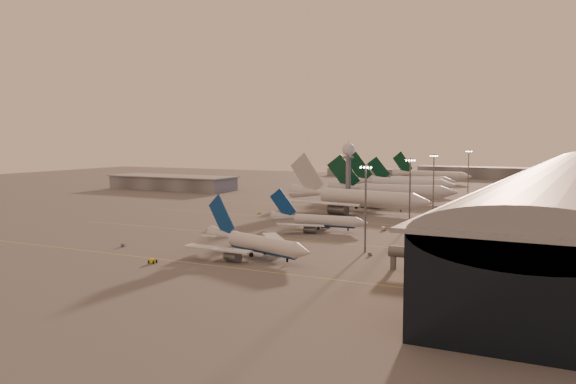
% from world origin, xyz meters
% --- Properties ---
extents(ground, '(700.00, 700.00, 0.00)m').
position_xyz_m(ground, '(0.00, 0.00, 0.00)').
color(ground, '#535151').
rests_on(ground, ground).
extents(taxiway_markings, '(180.00, 185.25, 0.02)m').
position_xyz_m(taxiway_markings, '(30.00, 56.00, 0.01)').
color(taxiway_markings, '#E3D750').
rests_on(taxiway_markings, ground).
extents(terminal, '(57.00, 362.00, 23.04)m').
position_xyz_m(terminal, '(107.88, 110.09, 10.52)').
color(terminal, black).
rests_on(terminal, ground).
extents(hangar, '(82.00, 27.00, 8.50)m').
position_xyz_m(hangar, '(-120.00, 140.00, 4.32)').
color(hangar, slate).
rests_on(hangar, ground).
extents(radar_tower, '(6.40, 6.40, 31.10)m').
position_xyz_m(radar_tower, '(5.00, 120.00, 20.95)').
color(radar_tower, slate).
rests_on(radar_tower, ground).
extents(mast_a, '(3.60, 0.56, 25.00)m').
position_xyz_m(mast_a, '(58.00, 0.00, 13.74)').
color(mast_a, slate).
rests_on(mast_a, ground).
extents(mast_b, '(3.60, 0.56, 25.00)m').
position_xyz_m(mast_b, '(55.00, 55.00, 13.74)').
color(mast_b, slate).
rests_on(mast_b, ground).
extents(mast_c, '(3.60, 0.56, 25.00)m').
position_xyz_m(mast_c, '(50.00, 110.00, 13.74)').
color(mast_c, slate).
rests_on(mast_c, ground).
extents(mast_d, '(3.60, 0.56, 25.00)m').
position_xyz_m(mast_d, '(48.00, 200.00, 13.74)').
color(mast_d, slate).
rests_on(mast_d, ground).
extents(distant_horizon, '(165.00, 37.50, 9.00)m').
position_xyz_m(distant_horizon, '(2.62, 325.14, 3.89)').
color(distant_horizon, slate).
rests_on(distant_horizon, ground).
extents(narrowbody_near, '(39.66, 31.11, 16.10)m').
position_xyz_m(narrowbody_near, '(34.47, -21.08, 3.26)').
color(narrowbody_near, silver).
rests_on(narrowbody_near, ground).
extents(narrowbody_mid, '(36.69, 29.24, 14.33)m').
position_xyz_m(narrowbody_mid, '(29.48, 30.57, 2.90)').
color(narrowbody_mid, silver).
rests_on(narrowbody_mid, ground).
extents(widebody_white, '(71.26, 56.59, 25.30)m').
position_xyz_m(widebody_white, '(22.34, 87.25, 4.39)').
color(widebody_white, silver).
rests_on(widebody_white, ground).
extents(greentail_a, '(65.35, 52.49, 23.78)m').
position_xyz_m(greentail_a, '(24.17, 130.23, 4.20)').
color(greentail_a, silver).
rests_on(greentail_a, ground).
extents(greentail_b, '(65.99, 53.32, 23.98)m').
position_xyz_m(greentail_b, '(13.62, 177.26, 4.24)').
color(greentail_b, silver).
rests_on(greentail_b, ground).
extents(greentail_c, '(54.37, 43.39, 20.11)m').
position_xyz_m(greentail_c, '(10.26, 215.13, 3.55)').
color(greentail_c, silver).
rests_on(greentail_c, ground).
extents(greentail_d, '(59.95, 47.99, 21.96)m').
position_xyz_m(greentail_d, '(9.17, 269.33, 3.88)').
color(greentail_d, silver).
rests_on(greentail_d, ground).
extents(gsv_truck_a, '(5.31, 3.25, 2.02)m').
position_xyz_m(gsv_truck_a, '(-8.77, -25.13, 1.03)').
color(gsv_truck_a, slate).
rests_on(gsv_truck_a, ground).
extents(gsv_tug_near, '(2.64, 4.14, 1.14)m').
position_xyz_m(gsv_tug_near, '(14.50, -40.05, 0.59)').
color(gsv_tug_near, yellow).
rests_on(gsv_tug_near, ground).
extents(gsv_catering_a, '(4.69, 2.49, 3.71)m').
position_xyz_m(gsv_catering_a, '(61.25, -4.42, 1.86)').
color(gsv_catering_a, slate).
rests_on(gsv_catering_a, ground).
extents(gsv_tug_mid, '(3.47, 3.55, 0.89)m').
position_xyz_m(gsv_tug_mid, '(-3.48, 10.88, 0.46)').
color(gsv_tug_mid, yellow).
rests_on(gsv_tug_mid, ground).
extents(gsv_truck_b, '(6.29, 2.45, 2.53)m').
position_xyz_m(gsv_truck_b, '(50.36, 41.01, 1.29)').
color(gsv_truck_b, silver).
rests_on(gsv_truck_b, ground).
extents(gsv_truck_c, '(4.95, 2.83, 1.89)m').
position_xyz_m(gsv_truck_c, '(-11.23, 60.34, 0.96)').
color(gsv_truck_c, yellow).
rests_on(gsv_truck_c, ground).
extents(gsv_catering_b, '(5.99, 4.34, 4.50)m').
position_xyz_m(gsv_catering_b, '(55.86, 67.57, 2.25)').
color(gsv_catering_b, silver).
rests_on(gsv_catering_b, ground).
extents(gsv_tug_far, '(4.25, 4.25, 1.07)m').
position_xyz_m(gsv_tug_far, '(7.30, 95.94, 0.55)').
color(gsv_tug_far, silver).
rests_on(gsv_tug_far, ground).
extents(gsv_tug_hangar, '(4.11, 3.33, 1.02)m').
position_xyz_m(gsv_tug_hangar, '(35.66, 147.27, 0.53)').
color(gsv_tug_hangar, yellow).
rests_on(gsv_tug_hangar, ground).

